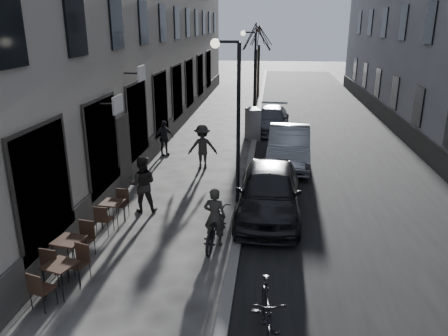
% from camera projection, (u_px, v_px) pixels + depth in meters
% --- Properties ---
extents(ground, '(120.00, 120.00, 0.00)m').
position_uv_depth(ground, '(213.00, 322.00, 8.48)').
color(ground, '#312F2D').
rests_on(ground, ground).
extents(road, '(7.30, 60.00, 0.00)m').
position_uv_depth(road, '(325.00, 132.00, 23.16)').
color(road, black).
rests_on(road, ground).
extents(kerb, '(0.25, 60.00, 0.12)m').
position_uv_depth(kerb, '(256.00, 129.00, 23.52)').
color(kerb, slate).
rests_on(kerb, ground).
extents(streetlamp_near, '(0.90, 0.28, 5.09)m').
position_uv_depth(streetlamp_near, '(233.00, 105.00, 13.15)').
color(streetlamp_near, black).
rests_on(streetlamp_near, ground).
extents(streetlamp_far, '(0.90, 0.28, 5.09)m').
position_uv_depth(streetlamp_far, '(252.00, 67.00, 24.46)').
color(streetlamp_far, black).
rests_on(streetlamp_far, ground).
extents(tree_near, '(2.40, 2.40, 5.70)m').
position_uv_depth(tree_near, '(256.00, 37.00, 26.80)').
color(tree_near, black).
rests_on(tree_near, ground).
extents(tree_far, '(2.40, 2.40, 5.70)m').
position_uv_depth(tree_far, '(259.00, 34.00, 32.45)').
color(tree_far, black).
rests_on(tree_far, ground).
extents(bistro_set_a, '(0.80, 1.49, 0.85)m').
position_uv_depth(bistro_set_a, '(61.00, 276.00, 9.25)').
color(bistro_set_a, black).
rests_on(bistro_set_a, ground).
extents(bistro_set_b, '(0.72, 1.59, 0.91)m').
position_uv_depth(bistro_set_b, '(70.00, 251.00, 10.17)').
color(bistro_set_b, black).
rests_on(bistro_set_b, ground).
extents(bistro_set_c, '(0.64, 1.46, 0.85)m').
position_uv_depth(bistro_set_c, '(113.00, 211.00, 12.40)').
color(bistro_set_c, black).
rests_on(bistro_set_c, ground).
extents(utility_cabinet, '(0.83, 1.15, 1.55)m').
position_uv_depth(utility_cabinet, '(253.00, 124.00, 21.45)').
color(utility_cabinet, '#5C5C5E').
rests_on(utility_cabinet, ground).
extents(bicycle, '(0.84, 1.89, 0.96)m').
position_uv_depth(bicycle, '(215.00, 227.00, 11.31)').
color(bicycle, black).
rests_on(bicycle, ground).
extents(cyclist_rider, '(0.61, 0.44, 1.57)m').
position_uv_depth(cyclist_rider, '(215.00, 217.00, 11.21)').
color(cyclist_rider, '#2A2824').
rests_on(cyclist_rider, ground).
extents(pedestrian_near, '(0.95, 0.80, 1.76)m').
position_uv_depth(pedestrian_near, '(142.00, 184.00, 13.21)').
color(pedestrian_near, black).
rests_on(pedestrian_near, ground).
extents(pedestrian_mid, '(1.24, 0.86, 1.76)m').
position_uv_depth(pedestrian_mid, '(203.00, 147.00, 17.17)').
color(pedestrian_mid, '#262522').
rests_on(pedestrian_mid, ground).
extents(pedestrian_far, '(0.94, 0.86, 1.54)m').
position_uv_depth(pedestrian_far, '(164.00, 138.00, 18.88)').
color(pedestrian_far, black).
rests_on(pedestrian_far, ground).
extents(car_near, '(1.96, 4.64, 1.57)m').
position_uv_depth(car_near, '(269.00, 191.00, 12.91)').
color(car_near, black).
rests_on(car_near, ground).
extents(car_mid, '(1.85, 4.73, 1.53)m').
position_uv_depth(car_mid, '(289.00, 146.00, 17.66)').
color(car_mid, gray).
rests_on(car_mid, ground).
extents(car_far, '(2.07, 4.45, 1.26)m').
position_uv_depth(car_far, '(271.00, 120.00, 23.09)').
color(car_far, '#393B44').
rests_on(car_far, ground).
extents(moped, '(0.71, 1.97, 1.16)m').
position_uv_depth(moped, '(267.00, 315.00, 7.77)').
color(moped, black).
rests_on(moped, ground).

